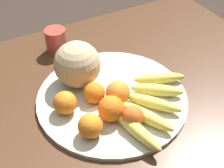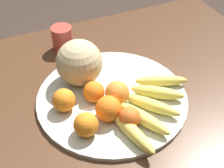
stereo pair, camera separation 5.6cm
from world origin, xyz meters
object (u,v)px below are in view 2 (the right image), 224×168
at_px(orange_back_right, 94,93).
at_px(orange_front_left, 64,100).
at_px(orange_back_left, 108,109).
at_px(kitchen_table, 91,123).
at_px(banana_bunch, 148,105).
at_px(produce_tag, 94,110).
at_px(ceramic_mug, 62,38).
at_px(melon, 79,63).
at_px(orange_top_small, 130,117).
at_px(orange_mid_center, 117,93).
at_px(fruit_bowl, 112,97).

bearing_deg(orange_back_right, orange_front_left, 177.14).
bearing_deg(orange_front_left, orange_back_left, -40.06).
distance_m(kitchen_table, banana_bunch, 0.22).
bearing_deg(orange_back_right, kitchen_table, 165.15).
xyz_separation_m(produce_tag, ceramic_mug, (0.02, 0.37, 0.03)).
xyz_separation_m(melon, orange_top_small, (0.06, -0.24, -0.04)).
bearing_deg(ceramic_mug, orange_back_right, -90.07).
xyz_separation_m(kitchen_table, orange_mid_center, (0.08, -0.04, 0.14)).
height_order(produce_tag, ceramic_mug, ceramic_mug).
distance_m(fruit_bowl, ceramic_mug, 0.34).
height_order(kitchen_table, orange_mid_center, orange_mid_center).
bearing_deg(orange_back_left, fruit_bowl, 59.81).
distance_m(kitchen_table, orange_back_left, 0.17).
height_order(orange_mid_center, orange_back_right, orange_mid_center).
distance_m(produce_tag, ceramic_mug, 0.37).
xyz_separation_m(kitchen_table, orange_top_small, (0.07, -0.14, 0.13)).
bearing_deg(orange_back_left, kitchen_table, 106.05).
bearing_deg(produce_tag, kitchen_table, 85.15).
height_order(kitchen_table, orange_back_left, orange_back_left).
relative_size(kitchen_table, banana_bunch, 4.90).
xyz_separation_m(orange_back_right, ceramic_mug, (0.00, 0.33, -0.00)).
relative_size(kitchen_table, ceramic_mug, 13.54).
bearing_deg(orange_back_right, orange_mid_center, -28.88).
distance_m(orange_front_left, ceramic_mug, 0.34).
xyz_separation_m(kitchen_table, orange_back_right, (0.02, -0.00, 0.14)).
height_order(melon, produce_tag, melon).
height_order(kitchen_table, melon, melon).
relative_size(fruit_bowl, orange_back_right, 7.20).
bearing_deg(ceramic_mug, orange_back_left, -88.65).
relative_size(produce_tag, ceramic_mug, 0.91).
height_order(kitchen_table, fruit_bowl, fruit_bowl).
xyz_separation_m(fruit_bowl, ceramic_mug, (-0.06, 0.33, 0.04)).
distance_m(melon, ceramic_mug, 0.23).
distance_m(orange_front_left, orange_back_right, 0.09).
bearing_deg(produce_tag, orange_front_left, 147.56).
bearing_deg(melon, orange_front_left, -130.37).
bearing_deg(orange_back_left, orange_top_small, -48.17).
bearing_deg(melon, orange_top_small, -75.52).
bearing_deg(banana_bunch, orange_top_small, -108.58).
distance_m(melon, orange_back_right, 0.11).
relative_size(orange_back_left, ceramic_mug, 0.70).
height_order(orange_mid_center, orange_top_small, orange_mid_center).
bearing_deg(banana_bunch, fruit_bowl, 176.93).
distance_m(orange_mid_center, orange_back_right, 0.07).
relative_size(fruit_bowl, orange_front_left, 6.78).
bearing_deg(orange_front_left, fruit_bowl, -3.05).
height_order(orange_front_left, orange_mid_center, orange_mid_center).
height_order(orange_back_right, ceramic_mug, ceramic_mug).
bearing_deg(orange_mid_center, orange_top_small, -94.04).
distance_m(banana_bunch, orange_front_left, 0.25).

